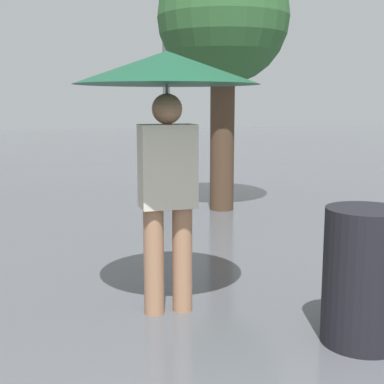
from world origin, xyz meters
name	(u,v)px	position (x,y,z in m)	size (l,w,h in m)	color
pedestrian	(167,95)	(0.41, 3.08, 1.58)	(1.29, 1.29, 1.88)	#9E7051
tree	(223,22)	(2.02, 6.57, 2.60)	(1.80, 1.80, 3.57)	#473323
street_lamp	(166,55)	(2.18, 10.76, 2.52)	(0.25, 0.25, 4.66)	#515456
trash_bin	(363,277)	(1.48, 2.24, 0.44)	(0.51, 0.51, 0.88)	black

